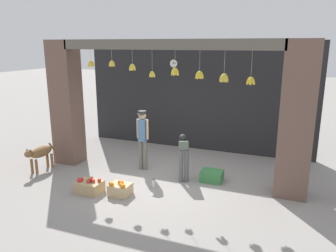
# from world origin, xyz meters

# --- Properties ---
(ground_plane) EXTENTS (60.00, 60.00, 0.00)m
(ground_plane) POSITION_xyz_m (0.00, 0.00, 0.00)
(ground_plane) COLOR gray
(shop_back_wall) EXTENTS (7.26, 0.12, 3.40)m
(shop_back_wall) POSITION_xyz_m (0.00, 2.80, 1.70)
(shop_back_wall) COLOR #232326
(shop_back_wall) RESTS_ON ground_plane
(shop_pillar_left) EXTENTS (0.70, 0.60, 3.40)m
(shop_pillar_left) POSITION_xyz_m (-2.98, 0.30, 1.70)
(shop_pillar_left) COLOR brown
(shop_pillar_left) RESTS_ON ground_plane
(shop_pillar_right) EXTENTS (0.70, 0.60, 3.40)m
(shop_pillar_right) POSITION_xyz_m (2.98, 0.30, 1.70)
(shop_pillar_right) COLOR brown
(shop_pillar_right) RESTS_ON ground_plane
(storefront_awning) EXTENTS (5.36, 0.30, 0.97)m
(storefront_awning) POSITION_xyz_m (0.03, 0.12, 3.22)
(storefront_awning) COLOR #5B564C
(dog) EXTENTS (0.34, 1.01, 0.72)m
(dog) POSITION_xyz_m (-3.24, -0.60, 0.49)
(dog) COLOR brown
(dog) RESTS_ON ground_plane
(shopkeeper) EXTENTS (0.34, 0.26, 1.61)m
(shopkeeper) POSITION_xyz_m (-0.75, 0.49, 0.94)
(shopkeeper) COLOR #6B665B
(shopkeeper) RESTS_ON ground_plane
(worker_stooping) EXTENTS (0.45, 0.77, 1.03)m
(worker_stooping) POSITION_xyz_m (0.45, 0.31, 0.69)
(worker_stooping) COLOR #56565B
(worker_stooping) RESTS_ON ground_plane
(fruit_crate_oranges) EXTENTS (0.46, 0.39, 0.34)m
(fruit_crate_oranges) POSITION_xyz_m (-0.55, -1.11, 0.15)
(fruit_crate_oranges) COLOR tan
(fruit_crate_oranges) RESTS_ON ground_plane
(fruit_crate_apples) EXTENTS (0.57, 0.41, 0.34)m
(fruit_crate_apples) POSITION_xyz_m (-1.27, -1.24, 0.15)
(fruit_crate_apples) COLOR tan
(fruit_crate_apples) RESTS_ON ground_plane
(produce_box_green) EXTENTS (0.52, 0.43, 0.26)m
(produce_box_green) POSITION_xyz_m (1.16, 0.41, 0.13)
(produce_box_green) COLOR #387A42
(produce_box_green) RESTS_ON ground_plane
(water_bottle) EXTENTS (0.07, 0.07, 0.22)m
(water_bottle) POSITION_xyz_m (-0.02, -0.48, 0.10)
(water_bottle) COLOR silver
(water_bottle) RESTS_ON ground_plane
(wall_clock) EXTENTS (0.26, 0.03, 0.26)m
(wall_clock) POSITION_xyz_m (-0.72, 2.73, 2.70)
(wall_clock) COLOR black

